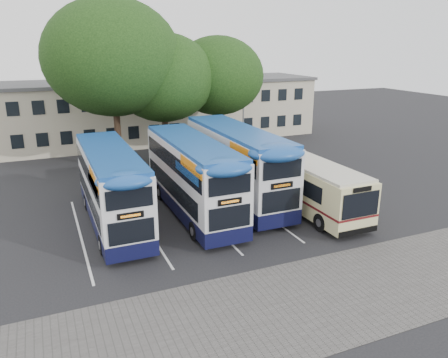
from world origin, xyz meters
name	(u,v)px	position (x,y,z in m)	size (l,w,h in m)	color
ground	(303,239)	(0.00, 0.00, 0.00)	(120.00, 120.00, 0.00)	black
paving_strip	(329,295)	(-2.00, -5.00, 0.01)	(40.00, 6.00, 0.01)	#595654
bay_lines	(203,216)	(-3.75, 5.00, 0.01)	(14.12, 11.00, 0.01)	silver
depot_building	(163,109)	(0.00, 26.99, 3.15)	(32.40, 8.40, 6.20)	#BFB19A
lamp_post	(244,95)	(6.00, 19.97, 5.08)	(0.25, 1.05, 9.06)	gray
tree_left	(112,57)	(-6.43, 17.06, 8.74)	(10.35, 10.35, 13.15)	black
tree_mid	(163,78)	(-2.51, 17.21, 7.12)	(8.29, 8.29, 10.66)	black
tree_right	(218,76)	(2.53, 17.98, 7.06)	(7.89, 7.89, 10.43)	black
bus_dd_left	(111,184)	(-8.82, 5.79, 2.40)	(2.53, 10.44, 4.35)	black
bus_dd_mid	(192,174)	(-4.15, 5.64, 2.48)	(2.62, 10.82, 4.51)	black
bus_dd_right	(236,161)	(-0.81, 6.74, 2.60)	(2.74, 11.32, 4.72)	black
bus_single	(304,180)	(2.52, 4.00, 1.74)	(2.61, 10.27, 3.06)	beige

